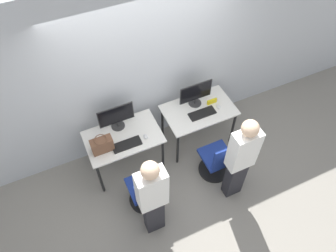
% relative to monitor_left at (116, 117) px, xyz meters
% --- Properties ---
extents(ground_plane, '(20.00, 20.00, 0.00)m').
position_rel_monitor_left_xyz_m(ground_plane, '(0.62, -0.55, -0.96)').
color(ground_plane, gray).
extents(wall_back, '(12.00, 0.05, 2.80)m').
position_rel_monitor_left_xyz_m(wall_back, '(0.62, 0.25, 0.44)').
color(wall_back, '#B7BCC1').
rests_on(wall_back, ground_plane).
extents(desk_left, '(1.08, 0.67, 0.75)m').
position_rel_monitor_left_xyz_m(desk_left, '(-0.00, -0.21, -0.30)').
color(desk_left, silver).
rests_on(desk_left, ground_plane).
extents(monitor_left, '(0.52, 0.20, 0.41)m').
position_rel_monitor_left_xyz_m(monitor_left, '(0.00, 0.00, 0.00)').
color(monitor_left, '#2D2D2D').
rests_on(monitor_left, desk_left).
extents(keyboard_left, '(0.42, 0.16, 0.02)m').
position_rel_monitor_left_xyz_m(keyboard_left, '(0.00, -0.37, -0.20)').
color(keyboard_left, black).
rests_on(keyboard_left, desk_left).
extents(mouse_left, '(0.06, 0.09, 0.03)m').
position_rel_monitor_left_xyz_m(mouse_left, '(0.29, -0.36, -0.20)').
color(mouse_left, silver).
rests_on(mouse_left, desk_left).
extents(office_chair_left, '(0.48, 0.48, 0.87)m').
position_rel_monitor_left_xyz_m(office_chair_left, '(0.03, -0.95, -0.61)').
color(office_chair_left, black).
rests_on(office_chair_left, ground_plane).
extents(person_left, '(0.36, 0.21, 1.61)m').
position_rel_monitor_left_xyz_m(person_left, '(-0.01, -1.31, -0.09)').
color(person_left, '#232328').
rests_on(person_left, ground_plane).
extents(desk_right, '(1.08, 0.67, 0.75)m').
position_rel_monitor_left_xyz_m(desk_right, '(1.23, -0.21, -0.30)').
color(desk_right, silver).
rests_on(desk_right, ground_plane).
extents(monitor_right, '(0.52, 0.20, 0.41)m').
position_rel_monitor_left_xyz_m(monitor_right, '(1.23, -0.07, 0.00)').
color(monitor_right, '#2D2D2D').
rests_on(monitor_right, desk_right).
extents(keyboard_right, '(0.42, 0.16, 0.02)m').
position_rel_monitor_left_xyz_m(keyboard_right, '(1.23, -0.31, -0.20)').
color(keyboard_right, black).
rests_on(keyboard_right, desk_right).
extents(mouse_right, '(0.06, 0.09, 0.03)m').
position_rel_monitor_left_xyz_m(mouse_right, '(1.52, -0.29, -0.20)').
color(mouse_right, silver).
rests_on(mouse_right, desk_right).
extents(office_chair_right, '(0.48, 0.48, 0.87)m').
position_rel_monitor_left_xyz_m(office_chair_right, '(1.20, -0.93, -0.61)').
color(office_chair_right, black).
rests_on(office_chair_right, ground_plane).
extents(person_right, '(0.36, 0.21, 1.64)m').
position_rel_monitor_left_xyz_m(person_right, '(1.26, -1.29, -0.07)').
color(person_right, '#232328').
rests_on(person_right, ground_plane).
extents(handbag, '(0.30, 0.18, 0.25)m').
position_rel_monitor_left_xyz_m(handbag, '(-0.32, -0.31, -0.10)').
color(handbag, brown).
rests_on(handbag, desk_left).
extents(placard_right, '(0.16, 0.03, 0.08)m').
position_rel_monitor_left_xyz_m(placard_right, '(1.47, -0.18, -0.17)').
color(placard_right, yellow).
rests_on(placard_right, desk_right).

